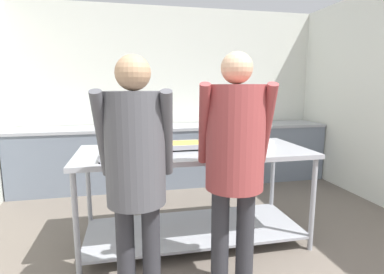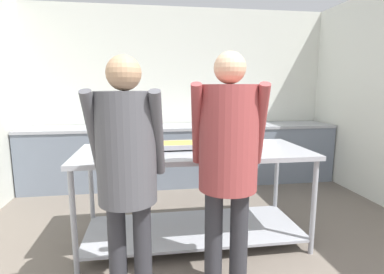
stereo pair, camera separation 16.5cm
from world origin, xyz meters
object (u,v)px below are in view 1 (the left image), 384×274
(guest_serving_left, at_px, (136,161))
(water_bottle, at_px, (133,119))
(guest_serving_right, at_px, (235,150))
(sauce_pan, at_px, (235,149))
(plate_stack, at_px, (260,143))
(serving_tray_roast, at_px, (180,146))
(serving_tray_vegetables, at_px, (129,154))

(guest_serving_left, height_order, water_bottle, guest_serving_left)
(guest_serving_right, height_order, water_bottle, guest_serving_right)
(sauce_pan, relative_size, guest_serving_right, 0.22)
(sauce_pan, bearing_deg, plate_stack, 36.46)
(serving_tray_roast, bearing_deg, guest_serving_right, -73.50)
(guest_serving_left, relative_size, guest_serving_right, 0.98)
(plate_stack, bearing_deg, sauce_pan, -143.54)
(guest_serving_left, bearing_deg, plate_stack, 35.23)
(guest_serving_right, bearing_deg, guest_serving_left, -173.34)
(sauce_pan, height_order, guest_serving_left, guest_serving_left)
(serving_tray_roast, relative_size, guest_serving_left, 0.25)
(plate_stack, height_order, guest_serving_left, guest_serving_left)
(sauce_pan, xyz_separation_m, guest_serving_left, (-0.85, -0.59, 0.08))
(sauce_pan, relative_size, plate_stack, 1.35)
(serving_tray_vegetables, height_order, sauce_pan, sauce_pan)
(serving_tray_vegetables, height_order, serving_tray_roast, same)
(sauce_pan, distance_m, guest_serving_left, 1.04)
(plate_stack, distance_m, guest_serving_right, 0.96)
(guest_serving_right, bearing_deg, serving_tray_vegetables, 142.71)
(water_bottle, bearing_deg, sauce_pan, -67.53)
(water_bottle, bearing_deg, serving_tray_roast, -77.05)
(serving_tray_vegetables, bearing_deg, water_bottle, 87.85)
(serving_tray_vegetables, height_order, guest_serving_right, guest_serving_right)
(guest_serving_left, bearing_deg, serving_tray_roast, 64.24)
(serving_tray_roast, xyz_separation_m, guest_serving_left, (-0.42, -0.88, 0.09))
(sauce_pan, distance_m, plate_stack, 0.44)
(guest_serving_right, distance_m, water_bottle, 2.58)
(serving_tray_roast, distance_m, sauce_pan, 0.52)
(water_bottle, bearing_deg, serving_tray_vegetables, -92.15)
(plate_stack, distance_m, water_bottle, 2.09)
(plate_stack, relative_size, guest_serving_left, 0.17)
(serving_tray_vegetables, distance_m, plate_stack, 1.27)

